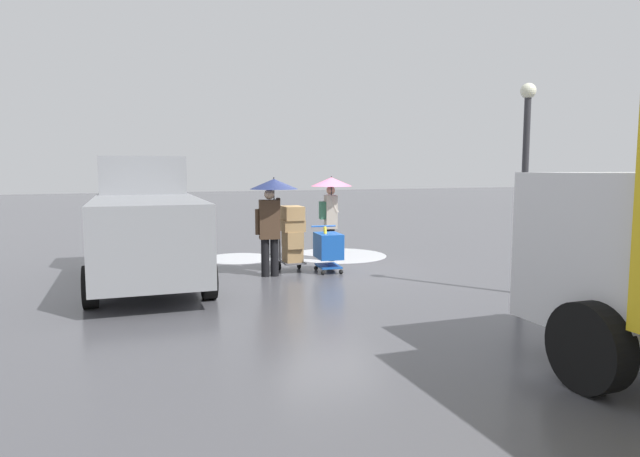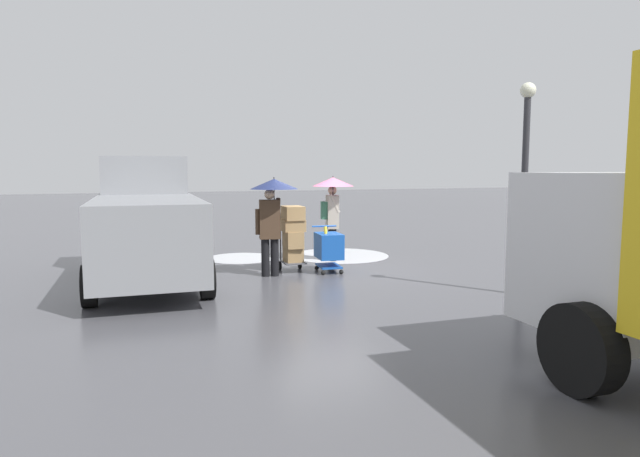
# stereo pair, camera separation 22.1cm
# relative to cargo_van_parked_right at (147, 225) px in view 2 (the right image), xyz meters

# --- Properties ---
(ground_plane) EXTENTS (90.00, 90.00, 0.00)m
(ground_plane) POSITION_rel_cargo_van_parked_right_xyz_m (-3.91, -0.05, -1.18)
(ground_plane) COLOR #4C4C51
(slush_patch_near_cluster) EXTENTS (1.82, 1.82, 0.01)m
(slush_patch_near_cluster) POSITION_rel_cargo_van_parked_right_xyz_m (-2.42, -2.34, -1.18)
(slush_patch_near_cluster) COLOR silver
(slush_patch_near_cluster) RESTS_ON ground
(slush_patch_under_van) EXTENTS (2.65, 2.65, 0.01)m
(slush_patch_under_van) POSITION_rel_cargo_van_parked_right_xyz_m (-5.00, -1.86, -1.18)
(slush_patch_under_van) COLOR silver
(slush_patch_under_van) RESTS_ON ground
(cargo_van_parked_right) EXTENTS (2.33, 5.40, 2.60)m
(cargo_van_parked_right) POSITION_rel_cargo_van_parked_right_xyz_m (0.00, 0.00, 0.00)
(cargo_van_parked_right) COLOR gray
(cargo_van_parked_right) RESTS_ON ground
(shopping_cart_vendor) EXTENTS (0.63, 0.87, 1.04)m
(shopping_cart_vendor) POSITION_rel_cargo_van_parked_right_xyz_m (-3.88, 0.27, -0.61)
(shopping_cart_vendor) COLOR #1951B2
(shopping_cart_vendor) RESTS_ON ground
(hand_dolly_boxes) EXTENTS (0.54, 0.72, 1.49)m
(hand_dolly_boxes) POSITION_rel_cargo_van_parked_right_xyz_m (-3.15, -0.07, -0.29)
(hand_dolly_boxes) COLOR #515156
(hand_dolly_boxes) RESTS_ON ground
(pedestrian_pink_side) EXTENTS (1.04, 1.04, 2.15)m
(pedestrian_pink_side) POSITION_rel_cargo_van_parked_right_xyz_m (-4.52, -1.16, 0.39)
(pedestrian_pink_side) COLOR black
(pedestrian_pink_side) RESTS_ON ground
(pedestrian_black_side) EXTENTS (1.04, 1.04, 2.15)m
(pedestrian_black_side) POSITION_rel_cargo_van_parked_right_xyz_m (-2.58, 0.28, 0.41)
(pedestrian_black_side) COLOR black
(pedestrian_black_side) RESTS_ON ground
(street_lamp) EXTENTS (0.28, 0.28, 3.86)m
(street_lamp) POSITION_rel_cargo_van_parked_right_xyz_m (-6.44, 3.57, 1.19)
(street_lamp) COLOR #2D2D33
(street_lamp) RESTS_ON ground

